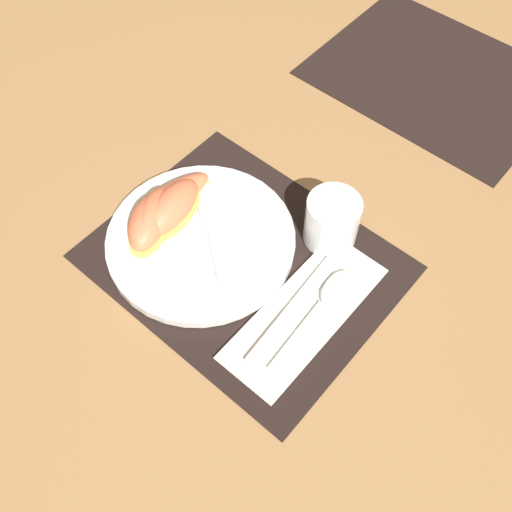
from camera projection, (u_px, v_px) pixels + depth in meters
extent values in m
plane|color=#A37547|center=(244.00, 262.00, 0.86)|extent=(3.00, 3.00, 0.00)
cube|color=black|center=(244.00, 261.00, 0.86)|extent=(0.41, 0.33, 0.00)
cube|color=black|center=(436.00, 76.00, 1.07)|extent=(0.41, 0.33, 0.00)
cylinder|color=white|center=(201.00, 240.00, 0.86)|extent=(0.27, 0.27, 0.02)
cylinder|color=silver|center=(332.00, 221.00, 0.84)|extent=(0.08, 0.08, 0.08)
cylinder|color=yellow|center=(330.00, 233.00, 0.87)|extent=(0.06, 0.06, 0.02)
cube|color=silver|center=(305.00, 313.00, 0.81)|extent=(0.10, 0.26, 0.00)
cube|color=silver|center=(270.00, 339.00, 0.78)|extent=(0.02, 0.09, 0.01)
cube|color=silver|center=(316.00, 281.00, 0.83)|extent=(0.03, 0.13, 0.01)
cube|color=silver|center=(298.00, 336.00, 0.78)|extent=(0.02, 0.12, 0.01)
ellipsoid|color=silver|center=(336.00, 287.00, 0.82)|extent=(0.04, 0.06, 0.01)
cube|color=silver|center=(216.00, 251.00, 0.84)|extent=(0.10, 0.08, 0.00)
cube|color=silver|center=(206.00, 202.00, 0.89)|extent=(0.07, 0.06, 0.00)
ellipsoid|color=#F7C656|center=(174.00, 200.00, 0.89)|extent=(0.07, 0.14, 0.01)
ellipsoid|color=#F2754C|center=(173.00, 194.00, 0.88)|extent=(0.06, 0.13, 0.03)
ellipsoid|color=#F7C656|center=(172.00, 216.00, 0.87)|extent=(0.07, 0.13, 0.01)
ellipsoid|color=#F2754C|center=(171.00, 208.00, 0.86)|extent=(0.07, 0.12, 0.05)
ellipsoid|color=#F7C656|center=(154.00, 226.00, 0.86)|extent=(0.10, 0.12, 0.01)
ellipsoid|color=#F2754C|center=(152.00, 218.00, 0.85)|extent=(0.09, 0.12, 0.05)
ellipsoid|color=#F7C656|center=(149.00, 230.00, 0.86)|extent=(0.10, 0.11, 0.01)
ellipsoid|color=#F2754C|center=(147.00, 222.00, 0.84)|extent=(0.09, 0.11, 0.04)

